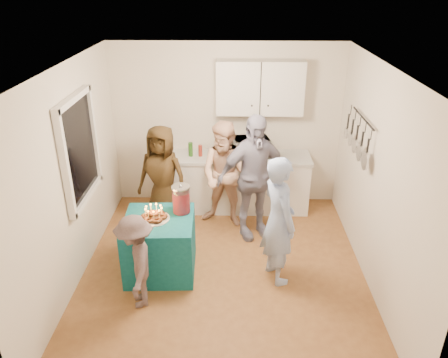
{
  "coord_description": "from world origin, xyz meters",
  "views": [
    {
      "loc": [
        0.12,
        -4.6,
        3.51
      ],
      "look_at": [
        0.0,
        0.35,
        1.15
      ],
      "focal_mm": 35.0,
      "sensor_mm": 36.0,
      "label": 1
    }
  ],
  "objects_px": {
    "woman_back_center": "(226,175)",
    "child_near_left": "(136,262)",
    "punch_jar": "(181,200)",
    "party_table": "(160,245)",
    "woman_back_left": "(163,177)",
    "microwave": "(251,147)",
    "man_birthday": "(278,221)",
    "woman_back_right": "(253,178)",
    "counter": "(238,183)"
  },
  "relations": [
    {
      "from": "counter",
      "to": "party_table",
      "type": "distance_m",
      "value": 1.97
    },
    {
      "from": "man_birthday",
      "to": "woman_back_center",
      "type": "bearing_deg",
      "value": 4.32
    },
    {
      "from": "party_table",
      "to": "man_birthday",
      "type": "relative_size",
      "value": 0.52
    },
    {
      "from": "counter",
      "to": "woman_back_left",
      "type": "height_order",
      "value": "woman_back_left"
    },
    {
      "from": "microwave",
      "to": "man_birthday",
      "type": "distance_m",
      "value": 1.84
    },
    {
      "from": "counter",
      "to": "man_birthday",
      "type": "relative_size",
      "value": 1.34
    },
    {
      "from": "punch_jar",
      "to": "man_birthday",
      "type": "height_order",
      "value": "man_birthday"
    },
    {
      "from": "punch_jar",
      "to": "child_near_left",
      "type": "relative_size",
      "value": 0.3
    },
    {
      "from": "woman_back_center",
      "to": "child_near_left",
      "type": "xyz_separation_m",
      "value": [
        -0.97,
        -1.82,
        -0.24
      ]
    },
    {
      "from": "party_table",
      "to": "woman_back_right",
      "type": "bearing_deg",
      "value": 37.03
    },
    {
      "from": "woman_back_right",
      "to": "child_near_left",
      "type": "bearing_deg",
      "value": -155.04
    },
    {
      "from": "counter",
      "to": "woman_back_left",
      "type": "xyz_separation_m",
      "value": [
        -1.13,
        -0.51,
        0.35
      ]
    },
    {
      "from": "counter",
      "to": "woman_back_center",
      "type": "height_order",
      "value": "woman_back_center"
    },
    {
      "from": "man_birthday",
      "to": "child_near_left",
      "type": "relative_size",
      "value": 1.43
    },
    {
      "from": "woman_back_left",
      "to": "woman_back_center",
      "type": "distance_m",
      "value": 0.94
    },
    {
      "from": "man_birthday",
      "to": "woman_back_left",
      "type": "xyz_separation_m",
      "value": [
        -1.59,
        1.29,
        -0.04
      ]
    },
    {
      "from": "woman_back_center",
      "to": "child_near_left",
      "type": "relative_size",
      "value": 1.41
    },
    {
      "from": "man_birthday",
      "to": "woman_back_right",
      "type": "distance_m",
      "value": 1.04
    },
    {
      "from": "child_near_left",
      "to": "woman_back_left",
      "type": "bearing_deg",
      "value": 166.62
    },
    {
      "from": "party_table",
      "to": "punch_jar",
      "type": "distance_m",
      "value": 0.64
    },
    {
      "from": "child_near_left",
      "to": "microwave",
      "type": "bearing_deg",
      "value": 137.55
    },
    {
      "from": "punch_jar",
      "to": "woman_back_left",
      "type": "xyz_separation_m",
      "value": [
        -0.4,
        1.01,
        -0.15
      ]
    },
    {
      "from": "woman_back_left",
      "to": "party_table",
      "type": "bearing_deg",
      "value": -67.66
    },
    {
      "from": "microwave",
      "to": "child_near_left",
      "type": "height_order",
      "value": "microwave"
    },
    {
      "from": "counter",
      "to": "man_birthday",
      "type": "distance_m",
      "value": 1.9
    },
    {
      "from": "woman_back_right",
      "to": "child_near_left",
      "type": "height_order",
      "value": "woman_back_right"
    },
    {
      "from": "punch_jar",
      "to": "woman_back_center",
      "type": "bearing_deg",
      "value": 61.73
    },
    {
      "from": "counter",
      "to": "child_near_left",
      "type": "height_order",
      "value": "child_near_left"
    },
    {
      "from": "woman_back_right",
      "to": "woman_back_left",
      "type": "bearing_deg",
      "value": 143.94
    },
    {
      "from": "counter",
      "to": "woman_back_right",
      "type": "relative_size",
      "value": 1.2
    },
    {
      "from": "counter",
      "to": "child_near_left",
      "type": "bearing_deg",
      "value": -116.5
    },
    {
      "from": "punch_jar",
      "to": "woman_back_left",
      "type": "height_order",
      "value": "woman_back_left"
    },
    {
      "from": "microwave",
      "to": "woman_back_left",
      "type": "xyz_separation_m",
      "value": [
        -1.31,
        -0.51,
        -0.28
      ]
    },
    {
      "from": "party_table",
      "to": "man_birthday",
      "type": "bearing_deg",
      "value": -3.9
    },
    {
      "from": "counter",
      "to": "man_birthday",
      "type": "bearing_deg",
      "value": -75.58
    },
    {
      "from": "party_table",
      "to": "woman_back_left",
      "type": "distance_m",
      "value": 1.27
    },
    {
      "from": "man_birthday",
      "to": "woman_back_left",
      "type": "bearing_deg",
      "value": 28.42
    },
    {
      "from": "party_table",
      "to": "man_birthday",
      "type": "distance_m",
      "value": 1.53
    },
    {
      "from": "punch_jar",
      "to": "counter",
      "type": "bearing_deg",
      "value": 64.18
    },
    {
      "from": "woman_back_right",
      "to": "child_near_left",
      "type": "distance_m",
      "value": 2.07
    },
    {
      "from": "child_near_left",
      "to": "punch_jar",
      "type": "bearing_deg",
      "value": 139.83
    },
    {
      "from": "woman_back_center",
      "to": "woman_back_right",
      "type": "relative_size",
      "value": 0.89
    },
    {
      "from": "woman_back_center",
      "to": "woman_back_right",
      "type": "height_order",
      "value": "woman_back_right"
    },
    {
      "from": "microwave",
      "to": "punch_jar",
      "type": "bearing_deg",
      "value": -131.92
    },
    {
      "from": "counter",
      "to": "punch_jar",
      "type": "height_order",
      "value": "punch_jar"
    },
    {
      "from": "party_table",
      "to": "child_near_left",
      "type": "xyz_separation_m",
      "value": [
        -0.16,
        -0.63,
        0.19
      ]
    },
    {
      "from": "counter",
      "to": "child_near_left",
      "type": "distance_m",
      "value": 2.6
    },
    {
      "from": "woman_back_center",
      "to": "woman_back_right",
      "type": "xyz_separation_m",
      "value": [
        0.38,
        -0.29,
        0.1
      ]
    },
    {
      "from": "woman_back_left",
      "to": "child_near_left",
      "type": "bearing_deg",
      "value": -74.73
    },
    {
      "from": "man_birthday",
      "to": "child_near_left",
      "type": "bearing_deg",
      "value": 85.49
    }
  ]
}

